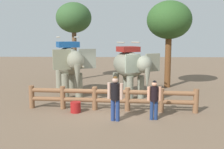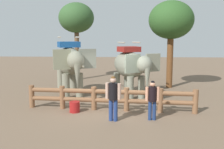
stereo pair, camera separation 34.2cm
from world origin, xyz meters
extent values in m
plane|color=brown|center=(0.00, 0.00, 0.00)|extent=(60.00, 60.00, 0.00)
cylinder|color=brown|center=(-3.67, 0.00, 0.53)|extent=(0.24, 0.24, 1.05)
cylinder|color=brown|center=(-2.20, -0.12, 0.53)|extent=(0.24, 0.24, 1.05)
cylinder|color=brown|center=(-0.73, -0.23, 0.53)|extent=(0.24, 0.24, 1.05)
cylinder|color=brown|center=(0.73, -0.35, 0.53)|extent=(0.24, 0.24, 1.05)
cylinder|color=brown|center=(2.20, -0.46, 0.53)|extent=(0.24, 0.24, 1.05)
cylinder|color=brown|center=(3.67, -0.58, 0.53)|extent=(0.24, 0.24, 1.05)
cylinder|color=brown|center=(0.00, -0.29, 0.45)|extent=(7.36, 0.78, 0.20)
cylinder|color=brown|center=(0.00, -0.29, 0.85)|extent=(7.36, 0.78, 0.20)
cylinder|color=gray|center=(-1.82, 2.13, 0.66)|extent=(0.40, 0.40, 1.33)
cylinder|color=gray|center=(-2.49, 1.84, 0.66)|extent=(0.40, 0.40, 1.33)
cylinder|color=gray|center=(-2.52, 3.78, 0.66)|extent=(0.40, 0.40, 1.33)
cylinder|color=gray|center=(-3.19, 3.49, 0.66)|extent=(0.40, 0.40, 1.33)
ellipsoid|color=gray|center=(-2.50, 2.81, 1.91)|extent=(2.39, 3.27, 1.55)
ellipsoid|color=gray|center=(-1.81, 1.18, 2.10)|extent=(1.17, 1.25, 0.95)
cube|color=gray|center=(-1.27, 1.55, 2.16)|extent=(0.87, 0.47, 1.00)
cube|color=gray|center=(-2.46, 1.05, 2.16)|extent=(0.87, 0.47, 1.00)
cone|color=gray|center=(-1.68, 0.86, 1.35)|extent=(0.35, 0.35, 1.22)
cone|color=beige|center=(-1.56, 1.02, 1.83)|extent=(0.41, 0.26, 0.17)
cone|color=beige|center=(-1.88, 0.88, 1.83)|extent=(0.41, 0.26, 0.17)
cube|color=navy|center=(-2.50, 2.81, 2.84)|extent=(1.43, 1.36, 0.31)
cylinder|color=#A59E8C|center=(-2.04, 3.01, 3.24)|extent=(0.42, 0.86, 0.08)
cylinder|color=#A59E8C|center=(-2.97, 2.61, 3.24)|extent=(0.42, 0.86, 0.08)
cylinder|color=gray|center=(1.52, 2.09, 0.61)|extent=(0.36, 0.36, 1.21)
cylinder|color=gray|center=(0.92, 1.78, 0.61)|extent=(0.36, 0.36, 1.21)
cylinder|color=gray|center=(0.76, 3.55, 0.61)|extent=(0.36, 0.36, 1.21)
cylinder|color=gray|center=(0.17, 3.24, 0.61)|extent=(0.36, 0.36, 1.21)
ellipsoid|color=gray|center=(0.84, 2.66, 1.74)|extent=(2.34, 2.98, 1.42)
ellipsoid|color=gray|center=(1.59, 1.23, 1.92)|extent=(1.11, 1.16, 0.86)
cube|color=gray|center=(2.06, 1.61, 1.97)|extent=(0.77, 0.48, 0.91)
cube|color=gray|center=(1.01, 1.06, 1.97)|extent=(0.77, 0.48, 0.91)
cone|color=gray|center=(1.74, 0.95, 1.23)|extent=(0.32, 0.32, 1.11)
cube|color=maroon|center=(0.84, 2.66, 2.59)|extent=(1.33, 1.28, 0.28)
cylinder|color=#A59E8C|center=(1.25, 2.88, 2.96)|extent=(0.44, 0.76, 0.07)
cylinder|color=#A59E8C|center=(0.43, 2.45, 2.96)|extent=(0.44, 0.76, 0.07)
cylinder|color=navy|center=(0.30, -1.78, 0.43)|extent=(0.16, 0.16, 0.85)
cylinder|color=navy|center=(0.12, -1.73, 0.43)|extent=(0.16, 0.16, 0.85)
cylinder|color=black|center=(0.21, -1.75, 1.18)|extent=(0.42, 0.42, 0.65)
cylinder|color=tan|center=(0.45, -1.81, 1.19)|extent=(0.14, 0.14, 0.62)
cylinder|color=tan|center=(-0.03, -1.69, 1.19)|extent=(0.14, 0.14, 0.62)
sphere|color=tan|center=(0.21, -1.75, 1.62)|extent=(0.24, 0.24, 0.24)
sphere|color=#593819|center=(0.21, -1.75, 1.69)|extent=(0.18, 0.18, 0.18)
cylinder|color=navy|center=(1.83, -1.56, 0.38)|extent=(0.15, 0.15, 0.76)
cylinder|color=navy|center=(1.66, -1.57, 0.38)|extent=(0.15, 0.15, 0.76)
cylinder|color=black|center=(1.74, -1.56, 1.05)|extent=(0.32, 0.32, 0.58)
cylinder|color=tan|center=(1.96, -1.55, 1.06)|extent=(0.12, 0.12, 0.55)
cylinder|color=tan|center=(1.52, -1.57, 1.06)|extent=(0.12, 0.12, 0.55)
sphere|color=tan|center=(1.74, -1.56, 1.44)|extent=(0.21, 0.21, 0.21)
sphere|color=black|center=(1.74, -1.56, 1.50)|extent=(0.16, 0.16, 0.16)
cylinder|color=brown|center=(-3.03, 7.95, 1.97)|extent=(0.34, 0.34, 3.94)
ellipsoid|color=#305429|center=(-3.03, 7.95, 4.66)|extent=(2.62, 2.62, 2.23)
cylinder|color=brown|center=(3.50, 5.19, 1.77)|extent=(0.39, 0.39, 3.53)
ellipsoid|color=#2C5223|center=(3.50, 5.19, 4.31)|extent=(2.82, 2.82, 2.39)
cylinder|color=maroon|center=(-1.53, -0.67, 0.23)|extent=(0.45, 0.45, 0.47)
camera|label=1|loc=(0.37, -11.59, 3.29)|focal=41.67mm
camera|label=2|loc=(0.71, -11.57, 3.29)|focal=41.67mm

